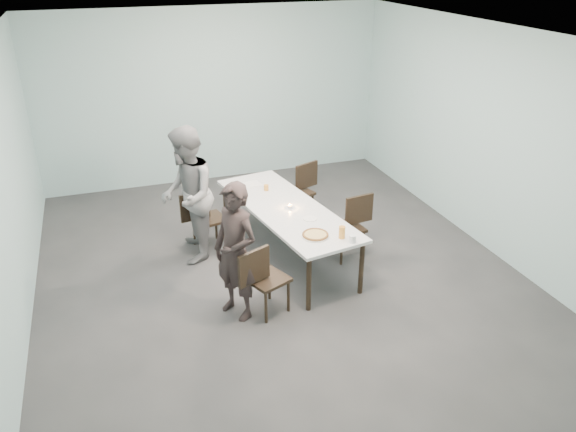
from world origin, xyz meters
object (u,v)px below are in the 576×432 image
object	(u,v)px
chair_far_left	(203,216)
diner_near	(236,252)
diner_far	(187,195)
tealight	(290,207)
chair_far_right	(301,187)
side_plate	(310,219)
water_tumbler	(352,239)
amber_tumbler	(266,188)
pizza	(315,235)
table	(286,211)
chair_near_left	(262,276)
chair_near_right	(352,222)
beer_glass	(342,232)

from	to	relation	value
chair_far_left	diner_near	size ratio (longest dim) A/B	0.54
diner_far	tealight	size ratio (longest dim) A/B	32.75
chair_far_right	side_plate	xyz separation A→B (m)	(-0.46, -1.56, 0.25)
water_tumbler	amber_tumbler	size ratio (longest dim) A/B	1.12
pizza	side_plate	size ratio (longest dim) A/B	1.89
water_tumbler	table	bearing A→B (deg)	109.68
chair_far_left	diner_far	bearing A→B (deg)	-150.90
chair_far_left	water_tumbler	size ratio (longest dim) A/B	9.67
table	diner_near	size ratio (longest dim) A/B	1.67
pizza	side_plate	bearing A→B (deg)	76.70
chair_near_left	chair_far_right	world-z (taller)	same
diner_far	table	bearing A→B (deg)	80.36
chair_near_right	diner_far	distance (m)	2.22
beer_glass	water_tumbler	size ratio (longest dim) A/B	1.67
chair_near_left	beer_glass	bearing A→B (deg)	-16.16
chair_far_left	amber_tumbler	xyz separation A→B (m)	(0.92, 0.02, 0.29)
chair_far_left	tealight	size ratio (longest dim) A/B	15.54
diner_far	side_plate	bearing A→B (deg)	67.99
diner_near	pizza	bearing A→B (deg)	68.32
pizza	diner_far	bearing A→B (deg)	134.26
diner_near	amber_tumbler	bearing A→B (deg)	121.56
diner_near	diner_far	xyz separation A→B (m)	(-0.27, 1.49, 0.10)
chair_far_right	tealight	bearing A→B (deg)	42.55
chair_near_left	tealight	distance (m)	1.35
chair_far_left	chair_near_right	world-z (taller)	same
chair_near_left	water_tumbler	size ratio (longest dim) A/B	9.67
chair_far_right	amber_tumbler	size ratio (longest dim) A/B	10.88
chair_far_left	tealight	world-z (taller)	chair_far_left
beer_glass	tealight	distance (m)	1.04
chair_far_left	chair_far_right	xyz separation A→B (m)	(1.63, 0.51, 0.00)
chair_near_left	diner_far	distance (m)	1.72
diner_near	side_plate	xyz separation A→B (m)	(1.12, 0.63, -0.06)
diner_near	tealight	xyz separation A→B (m)	(0.99, 1.02, -0.04)
table	chair_near_right	world-z (taller)	chair_near_right
water_tumbler	amber_tumbler	world-z (taller)	water_tumbler
beer_glass	amber_tumbler	bearing A→B (deg)	104.31
chair_near_right	amber_tumbler	xyz separation A→B (m)	(-0.94, 0.87, 0.29)
chair_near_left	diner_near	size ratio (longest dim) A/B	0.54
chair_near_left	pizza	size ratio (longest dim) A/B	2.56
chair_near_right	side_plate	bearing A→B (deg)	8.44
amber_tumbler	table	bearing A→B (deg)	-82.67
chair_far_left	beer_glass	distance (m)	2.15
table	water_tumbler	bearing A→B (deg)	-70.32
chair_near_left	table	bearing A→B (deg)	36.32
chair_near_left	diner_far	xyz separation A→B (m)	(-0.54, 1.58, 0.42)
pizza	chair_near_right	bearing A→B (deg)	39.56
pizza	beer_glass	distance (m)	0.32
amber_tumbler	beer_glass	bearing A→B (deg)	-75.69
beer_glass	tealight	size ratio (longest dim) A/B	2.68
diner_near	tealight	world-z (taller)	diner_near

